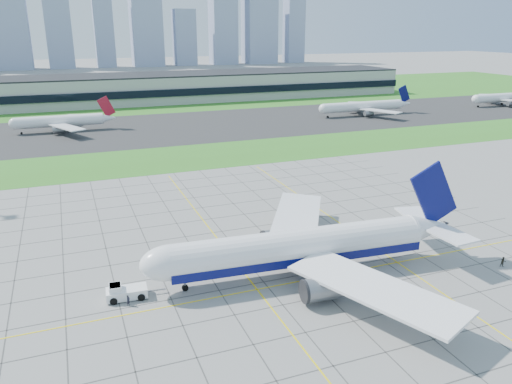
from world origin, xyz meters
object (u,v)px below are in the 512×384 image
airliner (301,247)px  crew_near (128,300)px  pushback_tug (125,292)px  crew_far (503,262)px  distant_jet_1 (61,121)px  distant_jet_3 (503,97)px  distant_jet_2 (364,106)px

airliner → crew_near: 30.16m
pushback_tug → crew_near: 2.47m
pushback_tug → crew_near: pushback_tug is taller
crew_near → crew_far: 66.43m
pushback_tug → distant_jet_1: 149.02m
crew_far → distant_jet_3: size_ratio=0.05×
crew_near → distant_jet_2: size_ratio=0.04×
pushback_tug → distant_jet_3: 263.99m
distant_jet_2 → crew_far: bearing=-114.0°
crew_far → distant_jet_2: distant_jet_2 is taller
pushback_tug → distant_jet_1: (-7.12, 148.81, 3.32)m
pushback_tug → distant_jet_3: bearing=35.8°
distant_jet_1 → distant_jet_3: bearing=-2.5°
airliner → distant_jet_3: bearing=40.1°
airliner → distant_jet_2: (103.47, 141.16, -0.61)m
crew_far → distant_jet_3: distant_jet_3 is taller
distant_jet_3 → crew_near: bearing=-147.8°
distant_jet_1 → distant_jet_3: (231.61, -9.95, 0.00)m
pushback_tug → distant_jet_2: bearing=50.1°
crew_near → distant_jet_3: bearing=-16.3°
crew_near → pushback_tug: bearing=47.1°
crew_near → distant_jet_1: distant_jet_1 is taller
crew_near → distant_jet_1: bearing=44.2°
distant_jet_1 → distant_jet_3: size_ratio=1.00×
crew_near → distant_jet_1: 151.48m
crew_near → distant_jet_2: 194.16m
pushback_tug → distant_jet_3: size_ratio=0.22×
pushback_tug → crew_far: bearing=-7.5°
pushback_tug → crew_near: size_ratio=5.30×
airliner → crew_near: (-29.87, 0.07, -4.20)m
crew_near → distant_jet_3: (224.24, 141.31, 3.59)m
distant_jet_3 → crew_far: bearing=-136.2°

